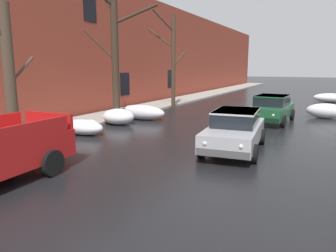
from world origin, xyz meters
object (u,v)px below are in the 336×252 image
Objects in this scene: sedan_silver_parked_kerbside_close at (235,129)px; bare_tree_far_down_block at (172,59)px; bare_tree_mid_block at (114,49)px; bare_tree_second_along_sidewalk at (8,74)px; sedan_green_parked_kerbside_mid at (271,108)px.

bare_tree_far_down_block is at bearing 126.86° from sedan_silver_parked_kerbside_close.
bare_tree_far_down_block is (-0.06, 6.83, -0.34)m from bare_tree_mid_block.
bare_tree_second_along_sidewalk is 0.71× the size of bare_tree_mid_block.
sedan_green_parked_kerbside_mid is (7.29, 3.85, -3.05)m from bare_tree_mid_block.
sedan_green_parked_kerbside_mid is (7.30, 10.02, -1.92)m from bare_tree_second_along_sidewalk.
sedan_green_parked_kerbside_mid is at bearing 53.91° from bare_tree_second_along_sidewalk.
bare_tree_mid_block is at bearing -89.52° from bare_tree_far_down_block.
bare_tree_second_along_sidewalk is 0.77× the size of bare_tree_far_down_block.
bare_tree_far_down_block reaches higher than sedan_green_parked_kerbside_mid.
bare_tree_second_along_sidewalk is at bearing -126.09° from sedan_green_parked_kerbside_mid.
bare_tree_mid_block is at bearing -152.16° from sedan_green_parked_kerbside_mid.
bare_tree_second_along_sidewalk is 8.15m from sedan_silver_parked_kerbside_close.
bare_tree_mid_block is 8.24m from sedan_silver_parked_kerbside_close.
bare_tree_mid_block reaches higher than bare_tree_far_down_block.
bare_tree_second_along_sidewalk reaches higher than sedan_silver_parked_kerbside_close.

